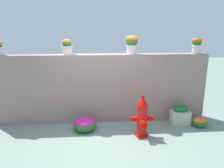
{
  "coord_description": "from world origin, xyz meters",
  "views": [
    {
      "loc": [
        -0.13,
        -4.56,
        2.5
      ],
      "look_at": [
        0.27,
        0.75,
        1.06
      ],
      "focal_mm": 35.1,
      "sensor_mm": 36.0,
      "label": 1
    }
  ],
  "objects_px": {
    "planter_box": "(180,115)",
    "potted_plant_2": "(132,42)",
    "flower_bush_left": "(200,122)",
    "potted_plant_1": "(67,46)",
    "potted_plant_3": "(197,44)",
    "flower_bush_right": "(85,124)",
    "fire_hydrant": "(142,118)"
  },
  "relations": [
    {
      "from": "potted_plant_1",
      "to": "fire_hydrant",
      "type": "bearing_deg",
      "value": -28.84
    },
    {
      "from": "potted_plant_2",
      "to": "flower_bush_right",
      "type": "relative_size",
      "value": 0.85
    },
    {
      "from": "flower_bush_left",
      "to": "fire_hydrant",
      "type": "bearing_deg",
      "value": -167.24
    },
    {
      "from": "potted_plant_2",
      "to": "flower_bush_right",
      "type": "bearing_deg",
      "value": -153.73
    },
    {
      "from": "potted_plant_3",
      "to": "flower_bush_right",
      "type": "xyz_separation_m",
      "value": [
        -2.89,
        -0.59,
        -1.86
      ]
    },
    {
      "from": "potted_plant_1",
      "to": "potted_plant_2",
      "type": "relative_size",
      "value": 0.81
    },
    {
      "from": "flower_bush_right",
      "to": "planter_box",
      "type": "bearing_deg",
      "value": 3.62
    },
    {
      "from": "flower_bush_left",
      "to": "flower_bush_right",
      "type": "relative_size",
      "value": 0.67
    },
    {
      "from": "fire_hydrant",
      "to": "flower_bush_left",
      "type": "relative_size",
      "value": 2.6
    },
    {
      "from": "flower_bush_left",
      "to": "planter_box",
      "type": "xyz_separation_m",
      "value": [
        -0.47,
        0.15,
        0.12
      ]
    },
    {
      "from": "potted_plant_1",
      "to": "fire_hydrant",
      "type": "height_order",
      "value": "potted_plant_1"
    },
    {
      "from": "potted_plant_3",
      "to": "potted_plant_2",
      "type": "bearing_deg",
      "value": 179.74
    },
    {
      "from": "potted_plant_2",
      "to": "flower_bush_right",
      "type": "height_order",
      "value": "potted_plant_2"
    },
    {
      "from": "potted_plant_1",
      "to": "flower_bush_right",
      "type": "bearing_deg",
      "value": -56.26
    },
    {
      "from": "fire_hydrant",
      "to": "flower_bush_right",
      "type": "height_order",
      "value": "fire_hydrant"
    },
    {
      "from": "flower_bush_left",
      "to": "potted_plant_1",
      "type": "bearing_deg",
      "value": 169.72
    },
    {
      "from": "flower_bush_left",
      "to": "flower_bush_right",
      "type": "xyz_separation_m",
      "value": [
        -2.9,
        -0.0,
        0.05
      ]
    },
    {
      "from": "potted_plant_2",
      "to": "flower_bush_left",
      "type": "height_order",
      "value": "potted_plant_2"
    },
    {
      "from": "flower_bush_left",
      "to": "flower_bush_right",
      "type": "distance_m",
      "value": 2.9
    },
    {
      "from": "potted_plant_3",
      "to": "flower_bush_right",
      "type": "distance_m",
      "value": 3.48
    },
    {
      "from": "potted_plant_1",
      "to": "flower_bush_left",
      "type": "xyz_separation_m",
      "value": [
        3.3,
        -0.6,
        -1.87
      ]
    },
    {
      "from": "potted_plant_1",
      "to": "potted_plant_3",
      "type": "xyz_separation_m",
      "value": [
        3.29,
        -0.02,
        0.03
      ]
    },
    {
      "from": "potted_plant_1",
      "to": "potted_plant_2",
      "type": "bearing_deg",
      "value": -0.32
    },
    {
      "from": "fire_hydrant",
      "to": "flower_bush_left",
      "type": "height_order",
      "value": "fire_hydrant"
    },
    {
      "from": "potted_plant_2",
      "to": "flower_bush_left",
      "type": "xyz_separation_m",
      "value": [
        1.69,
        -0.59,
        -1.95
      ]
    },
    {
      "from": "potted_plant_3",
      "to": "fire_hydrant",
      "type": "relative_size",
      "value": 0.43
    },
    {
      "from": "potted_plant_3",
      "to": "flower_bush_left",
      "type": "xyz_separation_m",
      "value": [
        0.01,
        -0.58,
        -1.9
      ]
    },
    {
      "from": "planter_box",
      "to": "potted_plant_2",
      "type": "bearing_deg",
      "value": 160.27
    },
    {
      "from": "potted_plant_2",
      "to": "planter_box",
      "type": "xyz_separation_m",
      "value": [
        1.23,
        -0.44,
        -1.83
      ]
    },
    {
      "from": "potted_plant_1",
      "to": "potted_plant_3",
      "type": "bearing_deg",
      "value": -0.29
    },
    {
      "from": "fire_hydrant",
      "to": "planter_box",
      "type": "relative_size",
      "value": 1.87
    },
    {
      "from": "potted_plant_2",
      "to": "flower_bush_left",
      "type": "relative_size",
      "value": 1.27
    }
  ]
}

